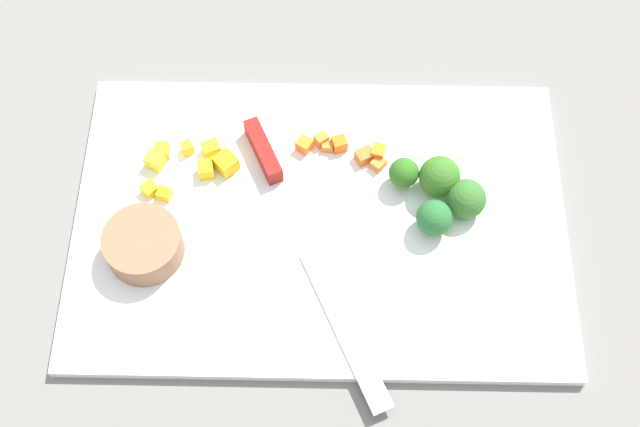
# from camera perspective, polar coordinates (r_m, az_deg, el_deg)

# --- Properties ---
(ground_plane) EXTENTS (4.00, 4.00, 0.00)m
(ground_plane) POSITION_cam_1_polar(r_m,az_deg,el_deg) (0.84, -0.00, -0.68)
(ground_plane) COLOR slate
(cutting_board) EXTENTS (0.51, 0.34, 0.01)m
(cutting_board) POSITION_cam_1_polar(r_m,az_deg,el_deg) (0.84, -0.00, -0.50)
(cutting_board) COLOR white
(cutting_board) RESTS_ON ground_plane
(prep_bowl) EXTENTS (0.08, 0.08, 0.03)m
(prep_bowl) POSITION_cam_1_polar(r_m,az_deg,el_deg) (0.82, -12.36, -2.17)
(prep_bowl) COLOR #906447
(prep_bowl) RESTS_ON cutting_board
(chef_knife) EXTENTS (0.16, 0.31, 0.02)m
(chef_knife) POSITION_cam_1_polar(r_m,az_deg,el_deg) (0.83, -2.39, 0.90)
(chef_knife) COLOR silver
(chef_knife) RESTS_ON cutting_board
(carrot_dice_0) EXTENTS (0.02, 0.02, 0.01)m
(carrot_dice_0) POSITION_cam_1_polar(r_m,az_deg,el_deg) (0.87, -0.18, 5.26)
(carrot_dice_0) COLOR orange
(carrot_dice_0) RESTS_ON cutting_board
(carrot_dice_1) EXTENTS (0.02, 0.02, 0.01)m
(carrot_dice_1) POSITION_cam_1_polar(r_m,az_deg,el_deg) (0.86, 3.19, 4.10)
(carrot_dice_1) COLOR orange
(carrot_dice_1) RESTS_ON cutting_board
(carrot_dice_2) EXTENTS (0.02, 0.02, 0.02)m
(carrot_dice_2) POSITION_cam_1_polar(r_m,az_deg,el_deg) (0.87, 1.38, 4.94)
(carrot_dice_2) COLOR orange
(carrot_dice_2) RESTS_ON cutting_board
(carrot_dice_3) EXTENTS (0.01, 0.01, 0.01)m
(carrot_dice_3) POSITION_cam_1_polar(r_m,az_deg,el_deg) (0.87, 0.54, 4.79)
(carrot_dice_3) COLOR orange
(carrot_dice_3) RESTS_ON cutting_board
(carrot_dice_4) EXTENTS (0.02, 0.02, 0.01)m
(carrot_dice_4) POSITION_cam_1_polar(r_m,az_deg,el_deg) (0.86, 4.16, 3.53)
(carrot_dice_4) COLOR orange
(carrot_dice_4) RESTS_ON cutting_board
(carrot_dice_5) EXTENTS (0.02, 0.02, 0.01)m
(carrot_dice_5) POSITION_cam_1_polar(r_m,az_deg,el_deg) (0.87, -1.10, 4.88)
(carrot_dice_5) COLOR orange
(carrot_dice_5) RESTS_ON cutting_board
(carrot_dice_6) EXTENTS (0.02, 0.02, 0.02)m
(carrot_dice_6) POSITION_cam_1_polar(r_m,az_deg,el_deg) (0.86, 4.12, 4.30)
(carrot_dice_6) COLOR orange
(carrot_dice_6) RESTS_ON cutting_board
(pepper_dice_0) EXTENTS (0.02, 0.02, 0.02)m
(pepper_dice_0) POSITION_cam_1_polar(r_m,az_deg,el_deg) (0.86, -8.06, 3.11)
(pepper_dice_0) COLOR yellow
(pepper_dice_0) RESTS_ON cutting_board
(pepper_dice_1) EXTENTS (0.02, 0.02, 0.01)m
(pepper_dice_1) POSITION_cam_1_polar(r_m,az_deg,el_deg) (0.88, -9.36, 4.61)
(pepper_dice_1) COLOR yellow
(pepper_dice_1) RESTS_ON cutting_board
(pepper_dice_2) EXTENTS (0.02, 0.02, 0.01)m
(pepper_dice_2) POSITION_cam_1_polar(r_m,az_deg,el_deg) (0.86, -10.94, 1.37)
(pepper_dice_2) COLOR yellow
(pepper_dice_2) RESTS_ON cutting_board
(pepper_dice_3) EXTENTS (0.03, 0.03, 0.02)m
(pepper_dice_3) POSITION_cam_1_polar(r_m,az_deg,el_deg) (0.86, -6.65, 3.55)
(pepper_dice_3) COLOR yellow
(pepper_dice_3) RESTS_ON cutting_board
(pepper_dice_4) EXTENTS (0.02, 0.02, 0.01)m
(pepper_dice_4) POSITION_cam_1_polar(r_m,az_deg,el_deg) (0.86, -11.94, 1.69)
(pepper_dice_4) COLOR yellow
(pepper_dice_4) RESTS_ON cutting_board
(pepper_dice_5) EXTENTS (0.02, 0.02, 0.02)m
(pepper_dice_5) POSITION_cam_1_polar(r_m,az_deg,el_deg) (0.87, -11.57, 3.68)
(pepper_dice_5) COLOR yellow
(pepper_dice_5) RESTS_ON cutting_board
(pepper_dice_6) EXTENTS (0.02, 0.02, 0.01)m
(pepper_dice_6) POSITION_cam_1_polar(r_m,az_deg,el_deg) (0.87, -7.68, 4.58)
(pepper_dice_6) COLOR yellow
(pepper_dice_6) RESTS_ON cutting_board
(pepper_dice_7) EXTENTS (0.02, 0.02, 0.01)m
(pepper_dice_7) POSITION_cam_1_polar(r_m,az_deg,el_deg) (0.88, -11.11, 4.37)
(pepper_dice_7) COLOR yellow
(pepper_dice_7) RESTS_ON cutting_board
(broccoli_floret_0) EXTENTS (0.04, 0.04, 0.04)m
(broccoli_floret_0) POSITION_cam_1_polar(r_m,az_deg,el_deg) (0.84, 10.27, 1.01)
(broccoli_floret_0) COLOR #97BE5E
(broccoli_floret_0) RESTS_ON cutting_board
(broccoli_floret_1) EXTENTS (0.04, 0.04, 0.05)m
(broccoli_floret_1) POSITION_cam_1_polar(r_m,az_deg,el_deg) (0.84, 8.44, 2.59)
(broccoli_floret_1) COLOR #90AF63
(broccoli_floret_1) RESTS_ON cutting_board
(broccoli_floret_2) EXTENTS (0.04, 0.04, 0.04)m
(broccoli_floret_2) POSITION_cam_1_polar(r_m,az_deg,el_deg) (0.82, 8.06, -0.32)
(broccoli_floret_2) COLOR #91AE5A
(broccoli_floret_2) RESTS_ON cutting_board
(broccoli_floret_3) EXTENTS (0.03, 0.03, 0.04)m
(broccoli_floret_3) POSITION_cam_1_polar(r_m,az_deg,el_deg) (0.84, 5.95, 2.85)
(broccoli_floret_3) COLOR #96B263
(broccoli_floret_3) RESTS_ON cutting_board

